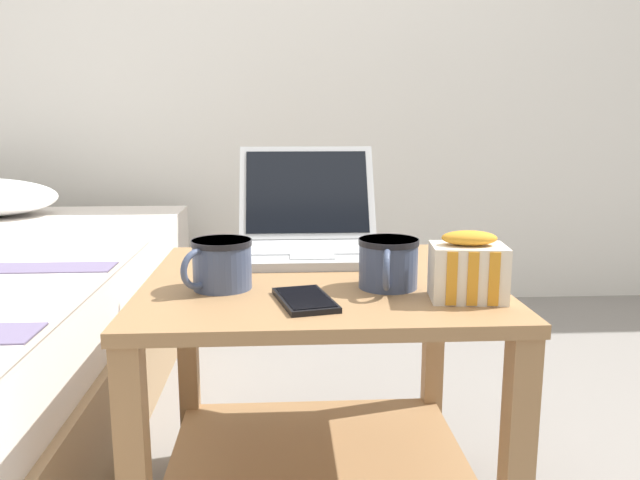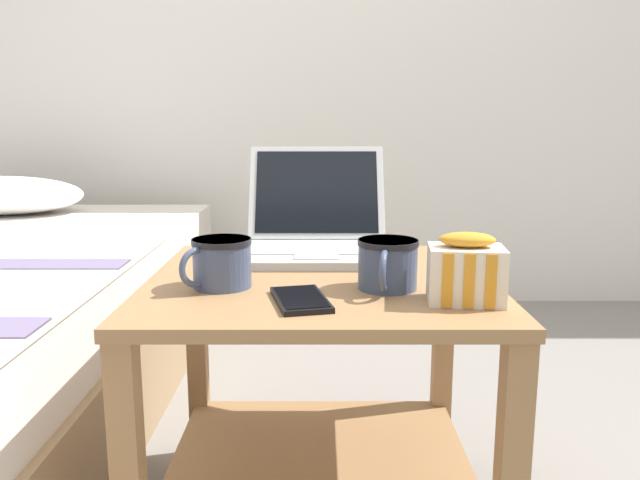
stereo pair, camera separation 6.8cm
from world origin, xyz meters
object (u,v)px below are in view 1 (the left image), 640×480
(mug_front_left, at_px, (388,261))
(mug_front_right, at_px, (221,262))
(cell_phone, at_px, (305,300))
(snack_bag, at_px, (468,269))
(laptop, at_px, (309,232))

(mug_front_left, relative_size, mug_front_right, 1.16)
(cell_phone, bearing_deg, mug_front_left, 29.31)
(snack_bag, distance_m, cell_phone, 0.27)
(laptop, xyz_separation_m, mug_front_left, (0.13, -0.30, 0.00))
(mug_front_left, bearing_deg, cell_phone, -150.69)
(mug_front_left, distance_m, mug_front_right, 0.29)
(mug_front_left, bearing_deg, laptop, 112.58)
(laptop, bearing_deg, mug_front_right, -119.87)
(laptop, distance_m, mug_front_right, 0.33)
(laptop, relative_size, cell_phone, 2.28)
(snack_bag, bearing_deg, mug_front_left, 145.57)
(laptop, relative_size, snack_bag, 2.82)
(mug_front_left, bearing_deg, mug_front_right, 177.83)
(snack_bag, bearing_deg, laptop, 122.47)
(mug_front_left, xyz_separation_m, mug_front_right, (-0.29, 0.01, -0.00))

